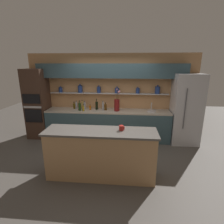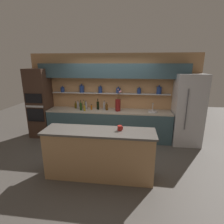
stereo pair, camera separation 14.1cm
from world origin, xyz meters
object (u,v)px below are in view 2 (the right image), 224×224
(bottle_spirit_0, at_px, (107,107))
(bottle_oil_6, at_px, (76,106))
(bottle_spirit_7, at_px, (104,106))
(bottle_sauce_5, at_px, (91,107))
(flower_vase, at_px, (118,105))
(coffee_mug, at_px, (120,128))
(sink_fixture, at_px, (153,111))
(bottle_spirit_3, at_px, (84,105))
(bottle_wine_8, at_px, (98,105))
(bottle_spirit_4, at_px, (78,105))
(bottle_oil_9, at_px, (85,108))
(bottle_wine_2, at_px, (81,106))
(oven_tower, at_px, (40,103))
(bottle_spirit_1, at_px, (86,106))
(refrigerator, at_px, (188,110))

(bottle_spirit_0, xyz_separation_m, bottle_oil_6, (-1.01, 0.10, -0.01))
(bottle_spirit_7, bearing_deg, bottle_sauce_5, 179.63)
(flower_vase, height_order, coffee_mug, flower_vase)
(flower_vase, height_order, sink_fixture, flower_vase)
(bottle_spirit_3, xyz_separation_m, bottle_wine_8, (0.48, -0.10, 0.02))
(bottle_spirit_4, bearing_deg, bottle_oil_9, -45.22)
(bottle_sauce_5, height_order, bottle_spirit_7, bottle_spirit_7)
(bottle_wine_2, relative_size, bottle_sauce_5, 1.90)
(bottle_spirit_0, relative_size, bottle_spirit_7, 0.83)
(bottle_spirit_4, bearing_deg, sink_fixture, -2.97)
(bottle_wine_2, bearing_deg, sink_fixture, 2.48)
(bottle_spirit_4, xyz_separation_m, bottle_spirit_7, (0.86, -0.10, 0.02))
(oven_tower, distance_m, bottle_spirit_7, 2.07)
(bottle_spirit_1, distance_m, bottle_sauce_5, 0.19)
(bottle_sauce_5, relative_size, bottle_oil_9, 0.78)
(bottle_oil_6, relative_size, bottle_oil_9, 1.03)
(bottle_spirit_4, bearing_deg, bottle_oil_6, -172.50)
(bottle_sauce_5, distance_m, bottle_oil_9, 0.26)
(bottle_spirit_7, bearing_deg, bottle_spirit_4, 173.33)
(bottle_sauce_5, xyz_separation_m, bottle_wine_8, (0.20, 0.04, 0.06))
(bottle_wine_2, bearing_deg, bottle_spirit_1, 52.87)
(flower_vase, xyz_separation_m, bottle_oil_9, (-0.99, -0.14, -0.11))
(sink_fixture, height_order, bottle_wine_2, bottle_wine_2)
(refrigerator, relative_size, oven_tower, 0.94)
(coffee_mug, bearing_deg, bottle_oil_6, 128.29)
(bottle_spirit_4, xyz_separation_m, coffee_mug, (1.49, -2.00, 0.05))
(flower_vase, xyz_separation_m, coffee_mug, (0.21, -1.83, -0.04))
(oven_tower, distance_m, bottle_spirit_1, 1.49)
(sink_fixture, height_order, bottle_spirit_4, sink_fixture)
(bottle_spirit_7, bearing_deg, bottle_spirit_3, 168.21)
(bottle_wine_2, bearing_deg, bottle_oil_6, 139.08)
(bottle_wine_2, bearing_deg, refrigerator, 0.81)
(bottle_spirit_3, relative_size, coffee_mug, 2.38)
(coffee_mug, bearing_deg, bottle_wine_8, 113.38)
(flower_vase, relative_size, bottle_spirit_4, 2.64)
(refrigerator, distance_m, coffee_mug, 2.56)
(bottle_spirit_3, distance_m, bottle_sauce_5, 0.32)
(bottle_spirit_4, height_order, bottle_spirit_7, bottle_spirit_7)
(bottle_spirit_7, bearing_deg, refrigerator, -1.63)
(bottle_spirit_0, height_order, bottle_spirit_1, bottle_spirit_1)
(bottle_spirit_7, bearing_deg, bottle_oil_6, 174.46)
(bottle_sauce_5, xyz_separation_m, coffee_mug, (1.04, -1.90, 0.08))
(flower_vase, xyz_separation_m, bottle_wine_8, (-0.63, 0.10, -0.06))
(refrigerator, relative_size, bottle_oil_9, 9.65)
(refrigerator, bearing_deg, bottle_sauce_5, 178.55)
(bottle_spirit_0, xyz_separation_m, bottle_oil_9, (-0.64, -0.18, -0.01))
(bottle_spirit_4, bearing_deg, bottle_spirit_3, 13.25)
(bottle_wine_2, relative_size, bottle_oil_9, 1.48)
(bottle_spirit_3, xyz_separation_m, bottle_sauce_5, (0.28, -0.14, -0.04))
(bottle_oil_9, bearing_deg, bottle_oil_6, 142.10)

